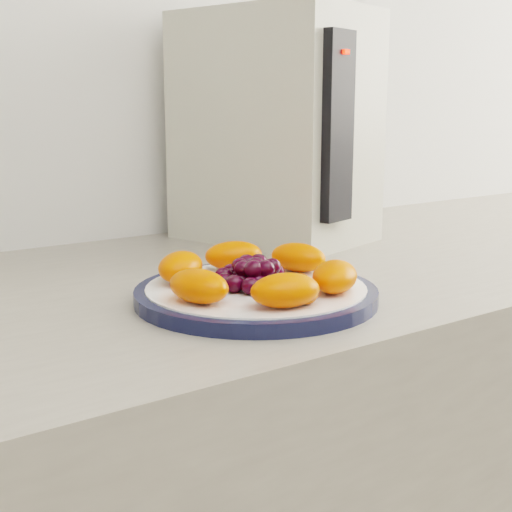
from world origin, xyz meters
TOP-DOWN VIEW (x-y plane):
  - plate_rim at (-0.02, 1.07)m, footprint 0.26×0.26m
  - plate_face at (-0.02, 1.07)m, footprint 0.24×0.24m
  - appliance_body at (0.22, 1.36)m, footprint 0.26×0.32m
  - appliance_panel at (0.21, 1.21)m, footprint 0.06×0.04m
  - appliance_led at (0.22, 1.19)m, footprint 0.01×0.01m
  - fruit_plate at (-0.02, 1.07)m, footprint 0.23×0.23m

SIDE VIEW (x-z plane):
  - plate_rim at x=-0.02m, z-range 0.90..0.91m
  - plate_face at x=-0.02m, z-range 0.90..0.92m
  - fruit_plate at x=-0.02m, z-range 0.92..0.95m
  - appliance_body at x=0.22m, z-range 0.90..1.24m
  - appliance_panel at x=0.21m, z-range 0.95..1.21m
  - appliance_led at x=0.22m, z-range 1.17..1.18m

